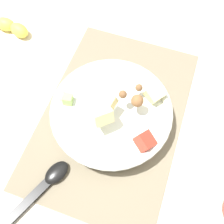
# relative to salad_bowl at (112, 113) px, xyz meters

# --- Properties ---
(ground_plane) EXTENTS (2.40, 2.40, 0.00)m
(ground_plane) POSITION_rel_salad_bowl_xyz_m (-0.01, -0.00, -0.04)
(ground_plane) COLOR silver
(placemat) EXTENTS (0.47, 0.31, 0.01)m
(placemat) POSITION_rel_salad_bowl_xyz_m (-0.01, -0.00, -0.03)
(placemat) COLOR #756B56
(placemat) RESTS_ON ground_plane
(salad_bowl) EXTENTS (0.26, 0.26, 0.11)m
(salad_bowl) POSITION_rel_salad_bowl_xyz_m (0.00, 0.00, 0.00)
(salad_bowl) COLOR white
(salad_bowl) RESTS_ON placemat
(serving_spoon) EXTENTS (0.20, 0.11, 0.01)m
(serving_spoon) POSITION_rel_salad_bowl_xyz_m (0.19, -0.08, -0.03)
(serving_spoon) COLOR black
(serving_spoon) RESTS_ON placemat
(banana_whole) EXTENTS (0.05, 0.15, 0.04)m
(banana_whole) POSITION_rel_salad_bowl_xyz_m (-0.16, -0.37, -0.02)
(banana_whole) COLOR yellow
(banana_whole) RESTS_ON ground_plane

